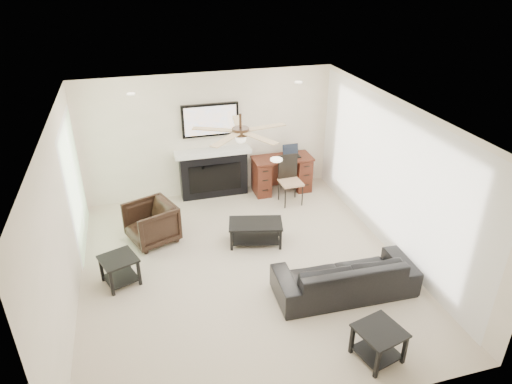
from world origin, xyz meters
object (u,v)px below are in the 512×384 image
(sofa, at_px, (345,275))
(desk, at_px, (282,174))
(coffee_table, at_px, (256,233))
(fireplace_unit, at_px, (213,152))
(armchair, at_px, (151,223))

(sofa, bearing_deg, desk, -91.01)
(sofa, bearing_deg, coffee_table, -58.97)
(coffee_table, distance_m, desk, 2.06)
(sofa, distance_m, fireplace_unit, 3.81)
(coffee_table, xyz_separation_m, desk, (1.06, 1.76, 0.18))
(armchair, xyz_separation_m, desk, (2.76, 1.21, 0.03))
(coffee_table, bearing_deg, armchair, 175.87)
(fireplace_unit, height_order, desk, fireplace_unit)
(desk, bearing_deg, armchair, -156.36)
(coffee_table, bearing_deg, desk, 72.76)
(coffee_table, relative_size, fireplace_unit, 0.47)
(armchair, relative_size, coffee_table, 0.86)
(sofa, height_order, fireplace_unit, fireplace_unit)
(armchair, distance_m, fireplace_unit, 2.04)
(sofa, xyz_separation_m, fireplace_unit, (-1.24, 3.55, 0.66))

